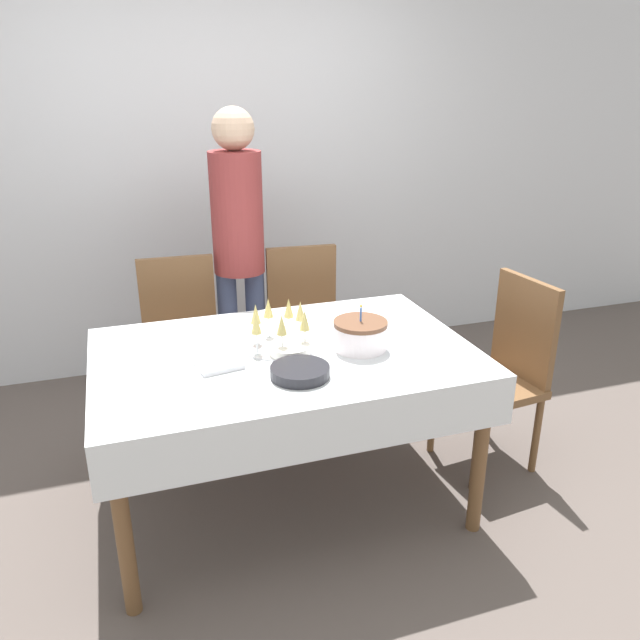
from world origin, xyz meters
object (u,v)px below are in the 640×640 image
(dining_chair_far_left, at_px, (182,340))
(champagne_tray, at_px, (280,327))
(dining_chair_far_right, at_px, (306,325))
(dining_chair_right_end, at_px, (503,366))
(birthday_cake, at_px, (360,335))
(plate_stack_main, at_px, (300,372))
(person_standing, at_px, (238,235))
(plate_stack_dessert, at_px, (289,350))

(dining_chair_far_left, relative_size, champagne_tray, 2.69)
(dining_chair_far_left, relative_size, dining_chair_far_right, 1.00)
(dining_chair_right_end, height_order, birthday_cake, birthday_cake)
(plate_stack_main, relative_size, person_standing, 0.14)
(dining_chair_far_left, xyz_separation_m, plate_stack_dessert, (0.35, -0.88, 0.26))
(birthday_cake, distance_m, person_standing, 1.12)
(champagne_tray, relative_size, person_standing, 0.21)
(dining_chair_far_right, bearing_deg, dining_chair_right_end, -47.74)
(champagne_tray, bearing_deg, dining_chair_right_end, -2.97)
(birthday_cake, bearing_deg, dining_chair_far_left, 125.57)
(dining_chair_far_right, relative_size, dining_chair_right_end, 1.00)
(dining_chair_far_left, relative_size, person_standing, 0.56)
(dining_chair_far_right, distance_m, champagne_tray, 0.91)
(birthday_cake, bearing_deg, champagne_tray, 155.09)
(dining_chair_far_left, height_order, champagne_tray, dining_chair_far_left)
(dining_chair_right_end, relative_size, birthday_cake, 4.16)
(birthday_cake, xyz_separation_m, plate_stack_dessert, (-0.30, 0.04, -0.04))
(plate_stack_main, bearing_deg, birthday_cake, 28.85)
(dining_chair_far_left, height_order, person_standing, person_standing)
(dining_chair_far_right, bearing_deg, plate_stack_dessert, -111.39)
(birthday_cake, relative_size, person_standing, 0.13)
(dining_chair_far_right, bearing_deg, dining_chair_far_left, 179.98)
(dining_chair_right_end, height_order, plate_stack_main, dining_chair_right_end)
(dining_chair_far_right, bearing_deg, birthday_cake, -92.70)
(dining_chair_far_left, xyz_separation_m, birthday_cake, (0.65, -0.91, 0.30))
(plate_stack_main, bearing_deg, dining_chair_right_end, 13.26)
(dining_chair_far_left, height_order, plate_stack_main, dining_chair_far_left)
(birthday_cake, distance_m, champagne_tray, 0.34)
(birthday_cake, bearing_deg, plate_stack_dessert, 173.16)
(champagne_tray, height_order, plate_stack_main, champagne_tray)
(dining_chair_far_left, relative_size, plate_stack_dessert, 5.46)
(dining_chair_far_left, distance_m, birthday_cake, 1.16)
(dining_chair_far_left, height_order, birthday_cake, birthday_cake)
(dining_chair_far_left, bearing_deg, birthday_cake, -54.43)
(dining_chair_far_right, bearing_deg, plate_stack_main, -108.37)
(dining_chair_far_right, xyz_separation_m, champagne_tray, (-0.35, -0.77, 0.32))
(birthday_cake, height_order, plate_stack_dessert, birthday_cake)
(dining_chair_right_end, bearing_deg, plate_stack_dessert, -177.35)
(dining_chair_right_end, bearing_deg, person_standing, 138.08)
(person_standing, bearing_deg, dining_chair_right_end, -41.92)
(plate_stack_dessert, bearing_deg, champagne_tray, 95.20)
(champagne_tray, bearing_deg, dining_chair_far_left, 114.03)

